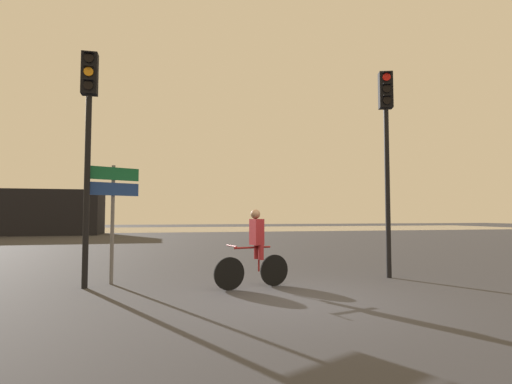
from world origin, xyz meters
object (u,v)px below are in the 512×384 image
(direction_sign_post, at_px, (113,202))
(traffic_light_near_right, at_px, (386,135))
(distant_building, at_px, (11,212))
(traffic_light_near_left, at_px, (88,124))
(cyclist, at_px, (255,248))

(direction_sign_post, bearing_deg, traffic_light_near_right, 149.80)
(distant_building, bearing_deg, traffic_light_near_right, -56.39)
(traffic_light_near_right, bearing_deg, distant_building, -37.80)
(traffic_light_near_left, height_order, direction_sign_post, traffic_light_near_left)
(traffic_light_near_left, xyz_separation_m, cyclist, (3.43, -0.74, -2.58))
(traffic_light_near_left, height_order, cyclist, traffic_light_near_left)
(traffic_light_near_right, relative_size, cyclist, 3.03)
(traffic_light_near_right, distance_m, direction_sign_post, 6.61)
(distant_building, height_order, direction_sign_post, distant_building)
(cyclist, bearing_deg, traffic_light_near_right, -95.99)
(distant_building, relative_size, traffic_light_near_left, 2.63)
(traffic_light_near_right, xyz_separation_m, direction_sign_post, (-6.38, 0.53, -1.66))
(traffic_light_near_left, distance_m, direction_sign_post, 1.72)
(direction_sign_post, height_order, cyclist, direction_sign_post)
(traffic_light_near_right, distance_m, traffic_light_near_left, 6.86)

